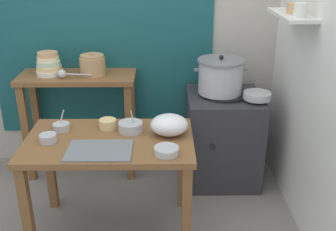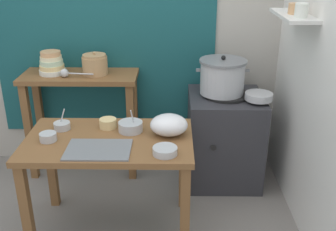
{
  "view_description": "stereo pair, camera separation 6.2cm",
  "coord_description": "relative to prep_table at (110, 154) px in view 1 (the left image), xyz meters",
  "views": [
    {
      "loc": [
        0.38,
        -2.35,
        1.89
      ],
      "look_at": [
        0.41,
        0.15,
        0.82
      ],
      "focal_mm": 42.87,
      "sensor_mm": 36.0,
      "label": 1
    },
    {
      "loc": [
        0.44,
        -2.35,
        1.89
      ],
      "look_at": [
        0.41,
        0.15,
        0.82
      ],
      "focal_mm": 42.87,
      "sensor_mm": 36.0,
      "label": 2
    }
  ],
  "objects": [
    {
      "name": "bowl_stack_enamel",
      "position": [
        -0.58,
        0.84,
        0.38
      ],
      "size": [
        0.21,
        0.21,
        0.19
      ],
      "color": "silver",
      "rests_on": "back_shelf_table"
    },
    {
      "name": "ground_plane",
      "position": [
        -0.02,
        -0.0,
        -0.61
      ],
      "size": [
        9.0,
        9.0,
        0.0
      ],
      "primitive_type": "plane",
      "color": "gray"
    },
    {
      "name": "wide_pan",
      "position": [
        1.09,
        0.57,
        0.2
      ],
      "size": [
        0.22,
        0.22,
        0.05
      ],
      "primitive_type": "cylinder",
      "color": "#B7BABF",
      "rests_on": "stove_block"
    },
    {
      "name": "prep_table",
      "position": [
        0.0,
        0.0,
        0.0
      ],
      "size": [
        1.1,
        0.66,
        0.72
      ],
      "color": "brown",
      "rests_on": "ground"
    },
    {
      "name": "stove_block",
      "position": [
        0.86,
        0.7,
        -0.23
      ],
      "size": [
        0.6,
        0.61,
        0.78
      ],
      "color": "#2D2D33",
      "rests_on": "ground"
    },
    {
      "name": "serving_tray",
      "position": [
        -0.04,
        -0.17,
        0.12
      ],
      "size": [
        0.4,
        0.28,
        0.01
      ],
      "primitive_type": "cube",
      "color": "slate",
      "rests_on": "prep_table"
    },
    {
      "name": "plastic_bag",
      "position": [
        0.39,
        0.06,
        0.18
      ],
      "size": [
        0.25,
        0.22,
        0.14
      ],
      "primitive_type": "ellipsoid",
      "color": "white",
      "rests_on": "prep_table"
    },
    {
      "name": "prep_bowl_2",
      "position": [
        0.13,
        0.11,
        0.15
      ],
      "size": [
        0.16,
        0.16,
        0.17
      ],
      "color": "#B7BABF",
      "rests_on": "prep_table"
    },
    {
      "name": "prep_bowl_4",
      "position": [
        0.37,
        -0.21,
        0.14
      ],
      "size": [
        0.15,
        0.15,
        0.05
      ],
      "color": "#B7BABF",
      "rests_on": "prep_table"
    },
    {
      "name": "prep_bowl_0",
      "position": [
        -0.03,
        0.17,
        0.15
      ],
      "size": [
        0.12,
        0.12,
        0.06
      ],
      "color": "#E5C684",
      "rests_on": "prep_table"
    },
    {
      "name": "steamer_pot",
      "position": [
        0.82,
        0.72,
        0.31
      ],
      "size": [
        0.42,
        0.38,
        0.31
      ],
      "color": "#B7BABF",
      "rests_on": "stove_block"
    },
    {
      "name": "prep_bowl_1",
      "position": [
        -0.34,
        0.14,
        0.14
      ],
      "size": [
        0.11,
        0.11,
        0.14
      ],
      "color": "#B7BABF",
      "rests_on": "prep_table"
    },
    {
      "name": "wall_right",
      "position": [
        1.38,
        0.2,
        0.69
      ],
      "size": [
        0.3,
        3.2,
        2.6
      ],
      "color": "white",
      "rests_on": "ground"
    },
    {
      "name": "ladle",
      "position": [
        -0.45,
        0.74,
        0.33
      ],
      "size": [
        0.28,
        0.07,
        0.07
      ],
      "color": "#B7BABF",
      "rests_on": "back_shelf_table"
    },
    {
      "name": "clay_pot",
      "position": [
        -0.22,
        0.83,
        0.37
      ],
      "size": [
        0.21,
        0.21,
        0.19
      ],
      "color": "tan",
      "rests_on": "back_shelf_table"
    },
    {
      "name": "back_shelf_table",
      "position": [
        -0.36,
        0.83,
        0.07
      ],
      "size": [
        0.96,
        0.4,
        0.9
      ],
      "color": "brown",
      "rests_on": "ground"
    },
    {
      "name": "prep_bowl_3",
      "position": [
        -0.38,
        -0.04,
        0.14
      ],
      "size": [
        0.11,
        0.11,
        0.05
      ],
      "color": "#B7BABF",
      "rests_on": "prep_table"
    },
    {
      "name": "wall_back",
      "position": [
        0.06,
        1.09,
        0.69
      ],
      "size": [
        4.4,
        0.12,
        2.6
      ],
      "color": "#B2ADA3",
      "rests_on": "ground"
    }
  ]
}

